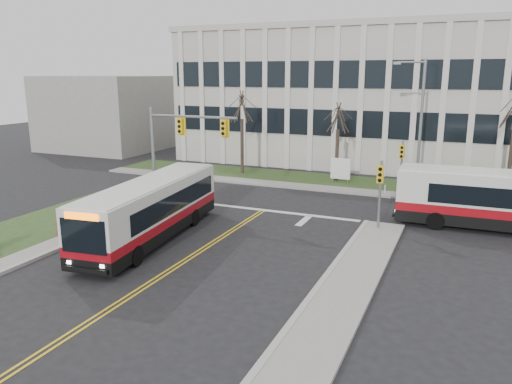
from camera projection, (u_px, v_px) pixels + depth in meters
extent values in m
plane|color=black|center=(198.00, 253.00, 23.58)|extent=(120.00, 120.00, 0.00)
cube|color=#9E9B93|center=(1.00, 266.00, 21.78)|extent=(1.20, 26.00, 0.14)
cube|color=#9E9B93|center=(322.00, 332.00, 16.21)|extent=(2.00, 26.00, 0.14)
cube|color=#9E9B93|center=(367.00, 192.00, 35.22)|extent=(44.00, 1.60, 0.14)
cube|color=#2D451D|center=(374.00, 185.00, 37.73)|extent=(44.00, 5.00, 0.12)
cube|color=beige|center=(401.00, 98.00, 47.08)|extent=(40.00, 16.00, 12.00)
cube|color=#9E9B93|center=(110.00, 113.00, 55.88)|extent=(12.00, 12.00, 8.00)
cylinder|color=slate|center=(153.00, 156.00, 32.10)|extent=(0.22, 0.22, 6.20)
cylinder|color=slate|center=(193.00, 117.00, 30.35)|extent=(6.00, 0.16, 0.16)
cube|color=yellow|center=(180.00, 126.00, 30.66)|extent=(0.34, 0.24, 0.92)
cube|color=yellow|center=(224.00, 128.00, 29.51)|extent=(0.34, 0.24, 0.92)
cylinder|color=slate|center=(380.00, 196.00, 26.63)|extent=(0.14, 0.14, 3.80)
cube|color=yellow|center=(380.00, 174.00, 26.17)|extent=(0.34, 0.24, 0.92)
cylinder|color=slate|center=(401.00, 169.00, 34.22)|extent=(0.14, 0.14, 3.80)
cube|color=yellow|center=(402.00, 152.00, 33.77)|extent=(0.34, 0.24, 0.92)
cylinder|color=slate|center=(420.00, 129.00, 33.84)|extent=(0.20, 0.20, 9.20)
cylinder|color=slate|center=(411.00, 62.00, 33.17)|extent=(1.80, 0.14, 0.14)
cube|color=slate|center=(397.00, 63.00, 33.52)|extent=(0.50, 0.25, 0.18)
cylinder|color=slate|center=(333.00, 177.00, 38.37)|extent=(0.08, 0.08, 1.00)
cylinder|color=slate|center=(348.00, 178.00, 37.91)|extent=(0.08, 0.08, 1.00)
cube|color=white|center=(341.00, 169.00, 37.98)|extent=(1.50, 0.12, 1.60)
cylinder|color=#42352B|center=(242.00, 147.00, 41.44)|extent=(0.28, 0.28, 4.62)
cylinder|color=#42352B|center=(337.00, 156.00, 38.60)|extent=(0.28, 0.28, 4.09)
cylinder|color=#42352B|center=(510.00, 161.00, 33.71)|extent=(0.28, 0.28, 4.95)
cube|color=#B0162A|center=(64.00, 229.00, 25.68)|extent=(0.53, 0.48, 0.95)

